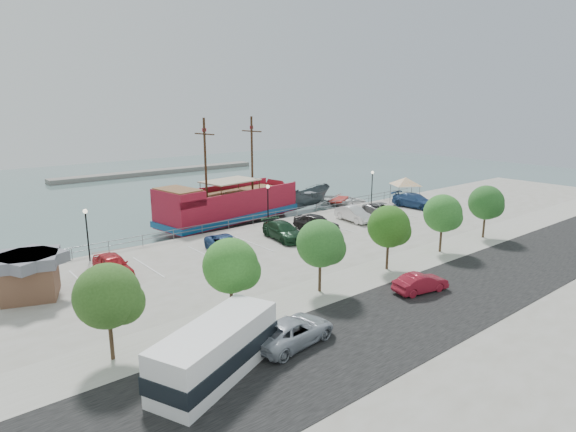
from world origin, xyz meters
TOP-DOWN VIEW (x-y plane):
  - ground at (0.00, 0.00)m, footprint 160.00×160.00m
  - land_slab at (0.00, -21.00)m, footprint 100.00×58.00m
  - street at (0.00, -16.00)m, footprint 100.00×8.00m
  - sidewalk at (0.00, -10.00)m, footprint 100.00×4.00m
  - seawall_railing at (0.00, 7.80)m, footprint 50.00×0.06m
  - far_shore at (10.00, 55.00)m, footprint 40.00×3.00m
  - pirate_ship at (0.82, 13.24)m, footprint 19.99×8.20m
  - patrol_boat at (11.15, 12.80)m, footprint 7.23×3.02m
  - speedboat at (15.12, 11.24)m, footprint 8.05×8.83m
  - dock_west at (-13.46, 9.20)m, footprint 6.84×2.84m
  - dock_mid at (7.90, 9.20)m, footprint 6.67×2.47m
  - dock_east at (16.08, 9.20)m, footprint 7.18×2.46m
  - shed at (-23.32, 1.24)m, footprint 4.57×4.57m
  - canopy_tent at (20.46, 4.86)m, footprint 5.52×5.52m
  - street_van at (-13.99, -14.37)m, footprint 5.31×2.94m
  - street_sedan at (-2.78, -14.34)m, footprint 4.12×2.15m
  - shuttle_bus at (-18.72, -14.50)m, footprint 7.66×5.23m
  - fire_hydrant at (-14.21, -10.80)m, footprint 0.24×0.24m
  - lamp_post_left at (-18.00, 6.50)m, footprint 0.36×0.36m
  - lamp_post_mid at (0.00, 6.50)m, footprint 0.36×0.36m
  - lamp_post_right at (16.00, 6.50)m, footprint 0.36×0.36m
  - tree_a at (-21.85, -10.07)m, footprint 3.30×3.20m
  - tree_b at (-14.85, -10.07)m, footprint 3.30×3.20m
  - tree_c at (-7.85, -10.07)m, footprint 3.30×3.20m
  - tree_d at (-0.85, -10.07)m, footprint 3.30×3.20m
  - tree_e at (6.15, -10.07)m, footprint 3.30×3.20m
  - tree_f at (13.15, -10.07)m, footprint 3.30×3.20m
  - parked_car_a at (-17.73, 1.89)m, footprint 1.92×4.73m
  - parked_car_c at (-8.19, 1.42)m, footprint 2.96×5.35m
  - parked_car_d at (-1.91, 1.58)m, footprint 3.00×5.74m
  - parked_car_e at (2.54, 1.90)m, footprint 2.85×5.13m
  - parked_car_f at (8.31, 2.22)m, footprint 2.22×4.92m
  - parked_car_g at (12.60, 1.86)m, footprint 3.27×5.47m
  - parked_car_h at (19.17, 2.33)m, footprint 2.85×5.96m

SIDE VIEW (x-z plane):
  - ground at x=0.00m, z-range -1.00..-1.00m
  - dock_mid at x=7.90m, z-range -1.00..-0.63m
  - dock_west at x=-13.46m, z-range -1.00..-0.62m
  - dock_east at x=16.08m, z-range -1.00..-0.60m
  - land_slab at x=0.00m, z-range -1.20..0.00m
  - far_shore at x=10.00m, z-range -1.00..-0.20m
  - speedboat at x=15.12m, z-range -1.00..0.50m
  - street at x=0.00m, z-range -0.01..0.03m
  - sidewalk at x=0.00m, z-range -0.01..0.04m
  - patrol_boat at x=11.15m, z-range -1.00..1.75m
  - fire_hydrant at x=-14.21m, z-range 0.03..0.73m
  - seawall_railing at x=0.00m, z-range 0.03..1.03m
  - street_sedan at x=-2.78m, z-range 0.00..1.29m
  - street_van at x=-13.99m, z-range 0.00..1.41m
  - parked_car_c at x=-8.19m, z-range 0.00..1.42m
  - parked_car_g at x=12.60m, z-range 0.00..1.42m
  - parked_car_f at x=8.31m, z-range 0.00..1.57m
  - parked_car_d at x=-1.91m, z-range 0.00..1.59m
  - parked_car_a at x=-17.73m, z-range 0.00..1.61m
  - parked_car_e at x=2.54m, z-range 0.00..1.65m
  - parked_car_h at x=19.17m, z-range 0.00..1.68m
  - pirate_ship at x=0.82m, z-range -5.14..7.31m
  - shuttle_bus at x=-18.72m, z-range -0.04..2.51m
  - shed at x=-23.32m, z-range 0.10..3.05m
  - lamp_post_left at x=-18.00m, z-range 0.80..5.08m
  - lamp_post_mid at x=0.00m, z-range 0.80..5.08m
  - lamp_post_right at x=16.00m, z-range 0.80..5.08m
  - canopy_tent at x=20.46m, z-range 1.39..5.13m
  - tree_a at x=-21.85m, z-range 0.80..5.80m
  - tree_b at x=-14.85m, z-range 0.80..5.80m
  - tree_c at x=-7.85m, z-range 0.80..5.80m
  - tree_d at x=-0.85m, z-range 0.80..5.80m
  - tree_e at x=6.15m, z-range 0.80..5.80m
  - tree_f at x=13.15m, z-range 0.80..5.80m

